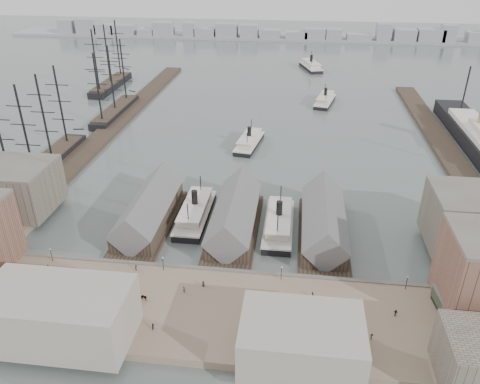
# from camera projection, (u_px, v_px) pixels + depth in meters

# --- Properties ---
(ground) EXTENTS (900.00, 900.00, 0.00)m
(ground) POSITION_uv_depth(u_px,v_px,m) (226.00, 264.00, 124.99)
(ground) COLOR #4A5553
(ground) RESTS_ON ground
(quay) EXTENTS (180.00, 30.00, 2.00)m
(quay) POSITION_uv_depth(u_px,v_px,m) (212.00, 313.00, 107.01)
(quay) COLOR #7B6652
(quay) RESTS_ON ground
(seawall) EXTENTS (180.00, 1.20, 2.30)m
(seawall) POSITION_uv_depth(u_px,v_px,m) (223.00, 273.00, 119.90)
(seawall) COLOR #59544C
(seawall) RESTS_ON ground
(west_wharf) EXTENTS (10.00, 220.00, 1.60)m
(west_wharf) POSITION_uv_depth(u_px,v_px,m) (116.00, 124.00, 219.70)
(west_wharf) COLOR #2D231C
(west_wharf) RESTS_ON ground
(east_wharf) EXTENTS (10.00, 180.00, 1.60)m
(east_wharf) POSITION_uv_depth(u_px,v_px,m) (444.00, 147.00, 194.68)
(east_wharf) COLOR #2D231C
(east_wharf) RESTS_ON ground
(ferry_shed_west) EXTENTS (14.00, 42.00, 12.60)m
(ferry_shed_west) POSITION_uv_depth(u_px,v_px,m) (149.00, 211.00, 140.47)
(ferry_shed_west) COLOR #2D231C
(ferry_shed_west) RESTS_ON ground
(ferry_shed_center) EXTENTS (14.00, 42.00, 12.60)m
(ferry_shed_center) POSITION_uv_depth(u_px,v_px,m) (234.00, 217.00, 137.57)
(ferry_shed_center) COLOR #2D231C
(ferry_shed_center) RESTS_ON ground
(ferry_shed_east) EXTENTS (14.00, 42.00, 12.60)m
(ferry_shed_east) POSITION_uv_depth(u_px,v_px,m) (324.00, 223.00, 134.68)
(ferry_shed_east) COLOR #2D231C
(ferry_shed_east) RESTS_ON ground
(warehouse_west_back) EXTENTS (26.00, 20.00, 14.00)m
(warehouse_west_back) POSITION_uv_depth(u_px,v_px,m) (11.00, 188.00, 144.31)
(warehouse_west_back) COLOR #60564C
(warehouse_west_back) RESTS_ON west_land
(street_bldg_center) EXTENTS (24.00, 16.00, 10.00)m
(street_bldg_center) POSITION_uv_depth(u_px,v_px,m) (301.00, 341.00, 91.46)
(street_bldg_center) COLOR gray
(street_bldg_center) RESTS_ON quay
(street_bldg_west) EXTENTS (30.00, 16.00, 12.00)m
(street_bldg_west) POSITION_uv_depth(u_px,v_px,m) (58.00, 315.00, 96.56)
(street_bldg_west) COLOR gray
(street_bldg_west) RESTS_ON quay
(lamp_post_far_w) EXTENTS (0.44, 0.44, 3.92)m
(lamp_post_far_w) POSITION_uv_depth(u_px,v_px,m) (51.00, 252.00, 121.66)
(lamp_post_far_w) COLOR black
(lamp_post_far_w) RESTS_ON quay
(lamp_post_near_w) EXTENTS (0.44, 0.44, 3.92)m
(lamp_post_near_w) POSITION_uv_depth(u_px,v_px,m) (163.00, 261.00, 118.32)
(lamp_post_near_w) COLOR black
(lamp_post_near_w) RESTS_ON quay
(lamp_post_near_e) EXTENTS (0.44, 0.44, 3.92)m
(lamp_post_near_e) POSITION_uv_depth(u_px,v_px,m) (281.00, 270.00, 114.97)
(lamp_post_near_e) COLOR black
(lamp_post_near_e) RESTS_ON quay
(lamp_post_far_e) EXTENTS (0.44, 0.44, 3.92)m
(lamp_post_far_e) POSITION_uv_depth(u_px,v_px,m) (407.00, 280.00, 111.63)
(lamp_post_far_e) COLOR black
(lamp_post_far_e) RESTS_ON quay
(far_shore) EXTENTS (500.00, 40.00, 15.72)m
(far_shore) POSITION_uv_depth(u_px,v_px,m) (281.00, 34.00, 415.79)
(far_shore) COLOR gray
(far_shore) RESTS_ON ground
(ferry_docked_west) EXTENTS (8.53, 28.44, 10.16)m
(ferry_docked_west) POSITION_uv_depth(u_px,v_px,m) (195.00, 211.00, 144.79)
(ferry_docked_west) COLOR black
(ferry_docked_west) RESTS_ON ground
(ferry_docked_east) EXTENTS (8.42, 28.05, 10.02)m
(ferry_docked_east) POSITION_uv_depth(u_px,v_px,m) (279.00, 223.00, 139.13)
(ferry_docked_east) COLOR black
(ferry_docked_east) RESTS_ON ground
(ferry_open_near) EXTENTS (11.14, 25.96, 8.97)m
(ferry_open_near) POSITION_uv_depth(u_px,v_px,m) (249.00, 141.00, 196.77)
(ferry_open_near) COLOR black
(ferry_open_near) RESTS_ON ground
(ferry_open_mid) EXTENTS (12.88, 26.37, 9.05)m
(ferry_open_mid) POSITION_uv_depth(u_px,v_px,m) (325.00, 100.00, 248.64)
(ferry_open_mid) COLOR black
(ferry_open_mid) RESTS_ON ground
(ferry_open_far) EXTENTS (16.58, 29.65, 10.14)m
(ferry_open_far) POSITION_uv_depth(u_px,v_px,m) (311.00, 66.00, 316.64)
(ferry_open_far) COLOR black
(ferry_open_far) RESTS_ON ground
(sailing_ship_near) EXTENTS (8.43, 58.08, 34.66)m
(sailing_ship_near) POSITION_uv_depth(u_px,v_px,m) (43.00, 164.00, 175.35)
(sailing_ship_near) COLOR black
(sailing_ship_near) RESTS_ON ground
(sailing_ship_mid) EXTENTS (8.23, 47.53, 33.82)m
(sailing_ship_mid) POSITION_uv_depth(u_px,v_px,m) (115.00, 110.00, 232.11)
(sailing_ship_mid) COLOR black
(sailing_ship_mid) RESTS_ON ground
(sailing_ship_far) EXTENTS (8.73, 48.48, 35.88)m
(sailing_ship_far) POSITION_uv_depth(u_px,v_px,m) (111.00, 83.00, 275.93)
(sailing_ship_far) COLOR black
(sailing_ship_far) RESTS_ON ground
(ocean_steamer) EXTENTS (13.23, 96.68, 19.34)m
(ocean_steamer) POSITION_uv_depth(u_px,v_px,m) (479.00, 139.00, 193.53)
(ocean_steamer) COLOR black
(ocean_steamer) RESTS_ON ground
(tram) EXTENTS (3.95, 10.82, 3.76)m
(tram) POSITION_uv_depth(u_px,v_px,m) (445.00, 305.00, 105.04)
(tram) COLOR black
(tram) RESTS_ON quay
(horse_cart_left) EXTENTS (4.84, 3.13, 1.66)m
(horse_cart_left) POSITION_uv_depth(u_px,v_px,m) (43.00, 284.00, 113.38)
(horse_cart_left) COLOR black
(horse_cart_left) RESTS_ON quay
(horse_cart_center) EXTENTS (4.98, 2.55, 1.60)m
(horse_cart_center) POSITION_uv_depth(u_px,v_px,m) (140.00, 298.00, 108.84)
(horse_cart_center) COLOR black
(horse_cart_center) RESTS_ON quay
(horse_cart_right) EXTENTS (4.68, 2.17, 1.42)m
(horse_cart_right) POSITION_uv_depth(u_px,v_px,m) (314.00, 324.00, 101.64)
(horse_cart_right) COLOR black
(horse_cart_right) RESTS_ON quay
(pedestrian_0) EXTENTS (0.76, 0.68, 1.70)m
(pedestrian_0) POSITION_uv_depth(u_px,v_px,m) (48.00, 267.00, 119.04)
(pedestrian_0) COLOR black
(pedestrian_0) RESTS_ON quay
(pedestrian_1) EXTENTS (1.06, 1.07, 1.75)m
(pedestrian_1) POSITION_uv_depth(u_px,v_px,m) (25.00, 285.00, 112.96)
(pedestrian_1) COLOR black
(pedestrian_1) RESTS_ON quay
(pedestrian_2) EXTENTS (0.72, 1.10, 1.60)m
(pedestrian_2) POSITION_uv_depth(u_px,v_px,m) (136.00, 268.00, 119.04)
(pedestrian_2) COLOR black
(pedestrian_2) RESTS_ON quay
(pedestrian_3) EXTENTS (0.60, 1.06, 1.71)m
(pedestrian_3) POSITION_uv_depth(u_px,v_px,m) (104.00, 322.00, 101.88)
(pedestrian_3) COLOR black
(pedestrian_3) RESTS_ON quay
(pedestrian_4) EXTENTS (0.90, 0.76, 1.57)m
(pedestrian_4) POSITION_uv_depth(u_px,v_px,m) (203.00, 284.00, 113.47)
(pedestrian_4) COLOR black
(pedestrian_4) RESTS_ON quay
(pedestrian_5) EXTENTS (0.66, 0.71, 1.58)m
(pedestrian_5) POSITION_uv_depth(u_px,v_px,m) (249.00, 305.00, 106.89)
(pedestrian_5) COLOR black
(pedestrian_5) RESTS_ON quay
(pedestrian_6) EXTENTS (0.96, 0.98, 1.59)m
(pedestrian_6) POSITION_uv_depth(u_px,v_px,m) (312.00, 295.00, 109.88)
(pedestrian_6) COLOR black
(pedestrian_6) RESTS_ON quay
(pedestrian_7) EXTENTS (0.75, 1.10, 1.58)m
(pedestrian_7) POSITION_uv_depth(u_px,v_px,m) (372.00, 337.00, 98.16)
(pedestrian_7) COLOR black
(pedestrian_7) RESTS_ON quay
(pedestrian_8) EXTENTS (1.13, 0.69, 1.79)m
(pedestrian_8) POSITION_uv_depth(u_px,v_px,m) (396.00, 313.00, 104.39)
(pedestrian_8) COLOR black
(pedestrian_8) RESTS_ON quay
(pedestrian_9) EXTENTS (0.79, 0.53, 1.57)m
(pedestrian_9) POSITION_uv_depth(u_px,v_px,m) (437.00, 331.00, 99.63)
(pedestrian_9) COLOR black
(pedestrian_9) RESTS_ON quay
(pedestrian_10) EXTENTS (0.70, 0.86, 1.68)m
(pedestrian_10) POSITION_uv_depth(u_px,v_px,m) (153.00, 326.00, 100.75)
(pedestrian_10) COLOR black
(pedestrian_10) RESTS_ON quay
(pedestrian_11) EXTENTS (0.67, 0.77, 1.75)m
(pedestrian_11) POSITION_uv_depth(u_px,v_px,m) (184.00, 289.00, 111.50)
(pedestrian_11) COLOR black
(pedestrian_11) RESTS_ON quay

